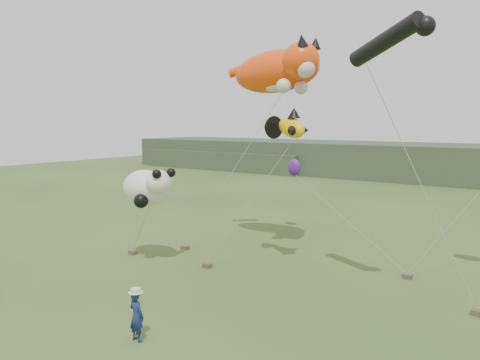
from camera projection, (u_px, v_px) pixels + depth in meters
name	position (u px, v px, depth m)	size (l,w,h in m)	color
ground	(198.00, 321.00, 15.47)	(120.00, 120.00, 0.00)	#385123
headland	(434.00, 163.00, 53.09)	(90.00, 13.00, 4.00)	#2D3D28
festival_attendant	(137.00, 316.00, 14.01)	(0.56, 0.37, 1.54)	navy
sandbag_anchors	(265.00, 268.00, 20.85)	(15.63, 4.58, 0.20)	brown
cat_kite	(281.00, 70.00, 22.88)	(6.14, 3.28, 2.65)	#FF470A
fish_kite	(283.00, 127.00, 20.41)	(2.85, 1.84, 1.45)	#FFC404
panda_kite	(148.00, 187.00, 21.68)	(2.98, 1.93, 1.85)	white
misc_kites	(417.00, 157.00, 22.17)	(12.44, 3.13, 2.49)	red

